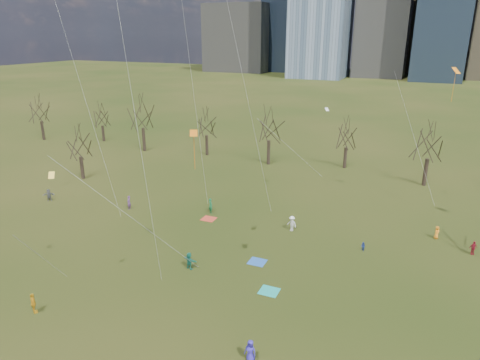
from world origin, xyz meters
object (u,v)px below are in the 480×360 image
at_px(blanket_navy, 257,262).
at_px(person_4, 33,303).
at_px(blanket_teal, 269,291).
at_px(person_0, 250,351).
at_px(blanket_crimson, 209,219).

height_order(blanket_navy, person_4, person_4).
bearing_deg(blanket_teal, person_0, -79.02).
relative_size(blanket_navy, person_4, 0.94).
height_order(blanket_crimson, person_0, person_0).
height_order(blanket_teal, blanket_navy, same).
xyz_separation_m(blanket_crimson, person_0, (13.13, -19.33, 0.79)).
height_order(blanket_teal, person_4, person_4).
height_order(blanket_teal, blanket_crimson, same).
xyz_separation_m(blanket_navy, person_0, (4.28, -12.30, 0.79)).
distance_m(blanket_crimson, person_0, 23.38).
distance_m(blanket_teal, person_0, 8.33).
bearing_deg(blanket_crimson, person_4, -101.30).
relative_size(blanket_crimson, person_4, 0.94).
relative_size(blanket_teal, person_4, 0.94).
height_order(blanket_navy, blanket_crimson, same).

